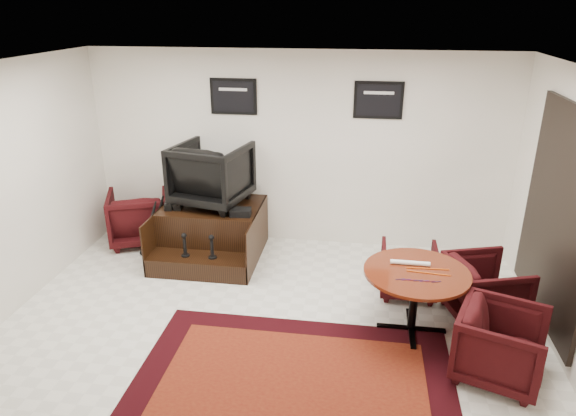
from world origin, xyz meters
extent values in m
plane|color=white|center=(0.00, 0.00, 0.00)|extent=(6.00, 6.00, 0.00)
cube|color=white|center=(0.00, 2.50, 1.40)|extent=(6.00, 0.02, 2.80)
cube|color=white|center=(0.00, -2.50, 1.40)|extent=(6.00, 0.02, 2.80)
cube|color=white|center=(0.00, 0.00, 2.80)|extent=(6.00, 5.00, 0.02)
cube|color=black|center=(2.97, 0.70, 1.30)|extent=(0.05, 1.90, 2.30)
cube|color=black|center=(2.96, 0.70, 1.30)|extent=(0.02, 1.72, 2.12)
cube|color=black|center=(2.97, 0.70, 1.30)|extent=(0.03, 0.05, 2.12)
cube|color=black|center=(-0.90, 2.48, 2.15)|extent=(0.66, 0.03, 0.50)
cube|color=black|center=(-0.90, 2.46, 2.15)|extent=(0.58, 0.01, 0.42)
cube|color=silver|center=(-0.90, 2.46, 2.25)|extent=(0.40, 0.00, 0.04)
cube|color=black|center=(1.10, 2.48, 2.15)|extent=(0.66, 0.03, 0.50)
cube|color=black|center=(1.10, 2.46, 2.15)|extent=(0.58, 0.01, 0.42)
cube|color=silver|center=(1.10, 2.46, 2.25)|extent=(0.40, 0.00, 0.04)
cube|color=black|center=(0.39, -0.79, 0.00)|extent=(3.05, 2.29, 0.01)
cube|color=#5B130D|center=(0.39, -0.79, 0.01)|extent=(2.51, 1.74, 0.01)
cube|color=black|center=(-1.13, 1.95, 0.36)|extent=(1.38, 1.02, 0.72)
cube|color=black|center=(-1.13, 1.23, 0.13)|extent=(1.38, 0.41, 0.26)
cube|color=black|center=(-1.82, 1.74, 0.36)|extent=(0.02, 1.43, 0.72)
cube|color=black|center=(-0.44, 1.74, 0.36)|extent=(0.02, 1.43, 0.72)
cylinder|color=black|center=(-1.31, 1.23, 0.27)|extent=(0.11, 0.11, 0.02)
cylinder|color=black|center=(-1.31, 1.23, 0.40)|extent=(0.04, 0.04, 0.24)
sphere|color=black|center=(-1.31, 1.23, 0.55)|extent=(0.07, 0.07, 0.07)
cylinder|color=black|center=(-0.95, 1.23, 0.27)|extent=(0.11, 0.11, 0.02)
cylinder|color=black|center=(-0.95, 1.23, 0.40)|extent=(0.04, 0.04, 0.24)
sphere|color=black|center=(-0.95, 1.23, 0.55)|extent=(0.07, 0.07, 0.07)
imported|color=black|center=(-1.13, 2.00, 1.20)|extent=(1.11, 1.06, 0.97)
cube|color=black|center=(-1.69, 1.75, 0.77)|extent=(0.16, 0.30, 0.10)
cube|color=black|center=(-1.57, 1.78, 0.77)|extent=(0.16, 0.30, 0.10)
cube|color=black|center=(-0.64, 1.62, 0.76)|extent=(0.29, 0.21, 0.09)
imported|color=black|center=(-2.32, 2.10, 0.44)|extent=(1.08, 1.05, 0.87)
cylinder|color=#4A150A|center=(1.56, 0.37, 0.71)|extent=(1.12, 1.12, 0.03)
cylinder|color=black|center=(1.56, 0.37, 0.37)|extent=(0.09, 0.09, 0.66)
cube|color=black|center=(1.56, 0.37, 0.01)|extent=(0.75, 0.06, 0.03)
cube|color=black|center=(1.56, 0.37, 0.01)|extent=(0.06, 0.75, 0.03)
imported|color=black|center=(1.56, 1.17, 0.34)|extent=(0.67, 0.63, 0.69)
imported|color=black|center=(2.38, 0.76, 0.39)|extent=(0.91, 0.94, 0.79)
imported|color=black|center=(2.32, -0.29, 0.39)|extent=(0.94, 0.97, 0.79)
cylinder|color=white|center=(1.50, 0.50, 0.76)|extent=(0.42, 0.06, 0.05)
cylinder|color=#DB4E0C|center=(1.68, 0.33, 0.74)|extent=(0.45, 0.06, 0.01)
cylinder|color=#DB4E0C|center=(1.68, 0.43, 0.74)|extent=(0.45, 0.03, 0.01)
cylinder|color=#4C1933|center=(1.38, 0.16, 0.74)|extent=(0.10, 0.04, 0.01)
cylinder|color=#4C1933|center=(1.44, 0.16, 0.74)|extent=(0.10, 0.04, 0.01)
cylinder|color=#4C1933|center=(1.50, 0.16, 0.74)|extent=(0.10, 0.04, 0.01)
cylinder|color=#4C1933|center=(1.56, 0.16, 0.74)|extent=(0.10, 0.04, 0.01)
cylinder|color=#4C1933|center=(1.62, 0.16, 0.74)|extent=(0.10, 0.04, 0.01)
cylinder|color=#4C1933|center=(1.68, 0.16, 0.74)|extent=(0.10, 0.04, 0.01)
cylinder|color=#4C1933|center=(1.74, 0.16, 0.74)|extent=(0.10, 0.04, 0.01)
camera|label=1|loc=(0.92, -4.56, 3.36)|focal=32.00mm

